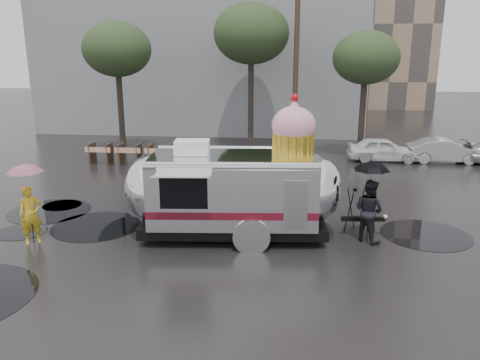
# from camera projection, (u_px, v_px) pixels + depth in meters

# --- Properties ---
(ground) EXTENTS (120.00, 120.00, 0.00)m
(ground) POSITION_uv_depth(u_px,v_px,m) (204.00, 249.00, 13.06)
(ground) COLOR black
(ground) RESTS_ON ground
(puddles) EXTENTS (15.08, 9.04, 0.01)m
(puddles) POSITION_uv_depth(u_px,v_px,m) (107.00, 241.00, 13.65)
(puddles) COLOR black
(puddles) RESTS_ON ground
(grey_building) EXTENTS (22.00, 12.00, 13.00)m
(grey_building) POSITION_uv_depth(u_px,v_px,m) (208.00, 37.00, 34.82)
(grey_building) COLOR slate
(grey_building) RESTS_ON ground
(utility_pole) EXTENTS (1.60, 0.28, 9.00)m
(utility_pole) POSITION_uv_depth(u_px,v_px,m) (296.00, 67.00, 25.04)
(utility_pole) COLOR #473323
(utility_pole) RESTS_ON ground
(tree_left) EXTENTS (3.64, 3.64, 6.95)m
(tree_left) POSITION_uv_depth(u_px,v_px,m) (117.00, 50.00, 24.84)
(tree_left) COLOR #382D26
(tree_left) RESTS_ON ground
(tree_mid) EXTENTS (4.20, 4.20, 8.03)m
(tree_mid) POSITION_uv_depth(u_px,v_px,m) (251.00, 34.00, 25.81)
(tree_mid) COLOR #382D26
(tree_mid) RESTS_ON ground
(tree_right) EXTENTS (3.36, 3.36, 6.42)m
(tree_right) POSITION_uv_depth(u_px,v_px,m) (366.00, 58.00, 23.60)
(tree_right) COLOR #382D26
(tree_right) RESTS_ON ground
(barricade_row) EXTENTS (4.30, 0.80, 1.00)m
(barricade_row) POSITION_uv_depth(u_px,v_px,m) (130.00, 154.00, 23.07)
(barricade_row) COLOR #473323
(barricade_row) RESTS_ON ground
(airstream_trailer) EXTENTS (7.96, 3.45, 4.30)m
(airstream_trailer) POSITION_uv_depth(u_px,v_px,m) (237.00, 187.00, 13.71)
(airstream_trailer) COLOR silver
(airstream_trailer) RESTS_ON ground
(person_left) EXTENTS (0.73, 0.69, 1.69)m
(person_left) POSITION_uv_depth(u_px,v_px,m) (31.00, 215.00, 13.28)
(person_left) COLOR gold
(person_left) RESTS_ON ground
(umbrella_pink) EXTENTS (1.19, 1.19, 2.36)m
(umbrella_pink) POSITION_uv_depth(u_px,v_px,m) (26.00, 177.00, 12.99)
(umbrella_pink) COLOR pink
(umbrella_pink) RESTS_ON ground
(person_right) EXTENTS (0.98, 0.97, 1.84)m
(person_right) POSITION_uv_depth(u_px,v_px,m) (369.00, 211.00, 13.44)
(person_right) COLOR black
(person_right) RESTS_ON ground
(umbrella_black) EXTENTS (1.23, 1.23, 2.39)m
(umbrella_black) POSITION_uv_depth(u_px,v_px,m) (371.00, 175.00, 13.17)
(umbrella_black) COLOR black
(umbrella_black) RESTS_ON ground
(tripod) EXTENTS (0.56, 0.56, 1.39)m
(tripod) POSITION_uv_depth(u_px,v_px,m) (354.00, 206.00, 14.18)
(tripod) COLOR black
(tripod) RESTS_ON ground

